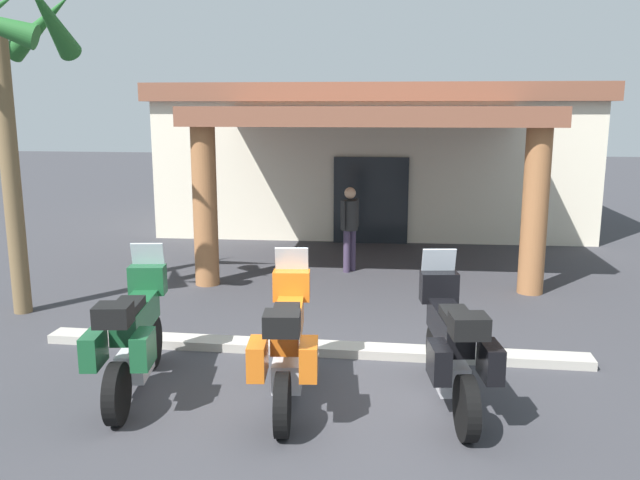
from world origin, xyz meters
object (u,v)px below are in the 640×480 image
at_px(motel_building, 373,154).
at_px(motorcycle_orange, 287,344).
at_px(motorcycle_green, 133,336).
at_px(pedestrian, 350,223).
at_px(palm_tree_roadside, 0,61).
at_px(motorcycle_black, 452,346).

height_order(motel_building, motorcycle_orange, motel_building).
bearing_deg(motel_building, motorcycle_green, -102.47).
xyz_separation_m(pedestrian, palm_tree_roadside, (-5.00, -3.42, 2.95)).
relative_size(pedestrian, palm_tree_roadside, 0.33).
distance_m(motorcycle_green, motorcycle_orange, 1.79).
height_order(motel_building, pedestrian, motel_building).
height_order(motel_building, motorcycle_green, motel_building).
relative_size(motel_building, motorcycle_orange, 5.19).
distance_m(motorcycle_orange, pedestrian, 6.13).
relative_size(motorcycle_black, palm_tree_roadside, 0.42).
bearing_deg(motel_building, palm_tree_roadside, -122.78).
relative_size(motorcycle_green, motorcycle_black, 1.00).
distance_m(pedestrian, palm_tree_roadside, 6.73).
bearing_deg(pedestrian, motorcycle_black, 139.27).
relative_size(motel_building, palm_tree_roadside, 2.20).
relative_size(motorcycle_orange, palm_tree_roadside, 0.42).
relative_size(motorcycle_green, pedestrian, 1.29).
relative_size(motorcycle_green, palm_tree_roadside, 0.42).
distance_m(motorcycle_black, pedestrian, 6.19).
xyz_separation_m(motel_building, pedestrian, (-0.16, -5.29, -1.01)).
bearing_deg(motorcycle_green, palm_tree_roadside, 39.85).
bearing_deg(motorcycle_green, motel_building, -19.35).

